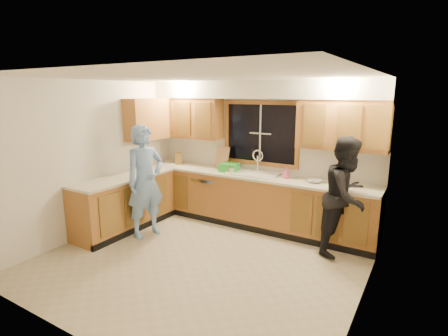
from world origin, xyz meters
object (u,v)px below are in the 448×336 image
Objects in this scene: stove at (98,212)px; dish_crate at (229,167)px; sink at (252,177)px; bowl at (315,181)px; soap_bottle at (286,173)px; man at (145,181)px; woman at (346,196)px; knife_block at (178,158)px; dishwasher at (211,195)px.

dish_crate is (1.34, 1.82, 0.54)m from stove.
sink is 0.96× the size of stove.
bowl is (1.56, -0.02, -0.05)m from dish_crate.
stove is 3.09m from soap_bottle.
man is 8.64× the size of bowl.
man is at bearing -144.50° from soap_bottle.
soap_bottle reaches higher than stove.
bowl is (-0.54, 0.28, 0.09)m from woman.
sink is 1.81m from man.
knife_block is at bearing 98.60° from woman.
stove is (-0.95, -1.81, 0.04)m from dishwasher.
knife_block is at bearing 178.84° from bowl.
stove is 0.53× the size of woman.
soap_bottle is (1.06, 0.05, 0.02)m from dish_crate.
knife_block reaches higher than dishwasher.
stove is 0.88m from man.
man reaches higher than stove.
knife_block is at bearing 85.43° from stove.
soap_bottle is (2.40, 1.87, 0.56)m from stove.
bowl is at bearing -44.98° from knife_block.
man is at bearing 45.56° from stove.
sink reaches higher than stove.
dish_crate is at bearing 179.39° from bowl.
woman is at bearing -7.94° from dish_crate.
dish_crate is at bearing -177.28° from soap_bottle.
sink is 2.80× the size of dish_crate.
man is 2.69m from bowl.
sink is at bearing -175.66° from soap_bottle.
man is at bearing -151.87° from bowl.
dish_crate is (-2.10, 0.29, 0.13)m from woman.
sink is 1.67m from woman.
soap_bottle is at bearing -39.54° from man.
sink is at bearing 94.05° from woman.
bowl is (1.10, -0.02, 0.08)m from sink.
bowl is (0.50, -0.07, -0.06)m from soap_bottle.
stove is at bearing -138.38° from knife_block.
soap_bottle reaches higher than dish_crate.
bowl is at bearing -0.21° from dishwasher.
sink is 1.10m from bowl.
bowl is at bearing -1.14° from sink.
sink reaches higher than dishwasher.
sink is 1.66m from knife_block.
knife_block is (-0.80, 0.05, 0.63)m from dishwasher.
man is 1.38m from knife_block.
dishwasher is 0.45× the size of man.
dishwasher is 1.57m from soap_bottle.
bowl is at bearing 77.44° from woman.
sink is 0.50× the size of woman.
man is at bearing -134.68° from sink.
woman is at bearing -18.21° from soap_bottle.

